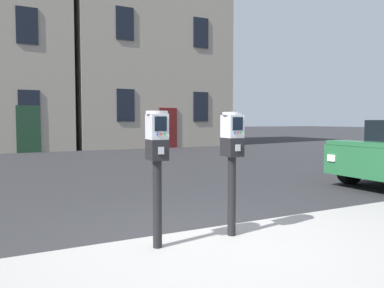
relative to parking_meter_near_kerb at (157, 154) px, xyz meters
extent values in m
plane|color=#28282B|center=(0.57, 0.17, -1.07)|extent=(160.00, 160.00, 0.00)
cylinder|color=black|center=(0.00, 0.00, -0.50)|extent=(0.10, 0.10, 0.87)
cube|color=black|center=(0.00, 0.00, 0.04)|extent=(0.19, 0.25, 0.20)
cube|color=#A5A8AD|center=(-0.01, -0.12, 0.04)|extent=(0.06, 0.02, 0.07)
cube|color=#B7BABF|center=(0.00, 0.00, 0.27)|extent=(0.19, 0.24, 0.25)
cube|color=black|center=(-0.01, -0.12, 0.30)|extent=(0.12, 0.02, 0.14)
cylinder|color=blue|center=(-0.04, -0.12, 0.20)|extent=(0.02, 0.01, 0.02)
cylinder|color=red|center=(-0.01, -0.12, 0.20)|extent=(0.02, 0.01, 0.02)
cylinder|color=green|center=(0.03, -0.12, 0.20)|extent=(0.02, 0.01, 0.02)
cylinder|color=#B7BABF|center=(0.00, 0.00, 0.40)|extent=(0.23, 0.23, 0.03)
cylinder|color=black|center=(0.88, 0.00, -0.50)|extent=(0.10, 0.10, 0.87)
cube|color=black|center=(0.88, 0.00, 0.04)|extent=(0.19, 0.25, 0.20)
cube|color=#A5A8AD|center=(0.87, -0.12, 0.04)|extent=(0.06, 0.02, 0.07)
cube|color=#B7BABF|center=(0.88, 0.00, 0.26)|extent=(0.19, 0.24, 0.25)
cube|color=black|center=(0.87, -0.12, 0.29)|extent=(0.12, 0.02, 0.14)
cylinder|color=blue|center=(0.83, -0.12, 0.20)|extent=(0.02, 0.01, 0.02)
cylinder|color=red|center=(0.87, -0.12, 0.20)|extent=(0.02, 0.01, 0.02)
cylinder|color=green|center=(0.90, -0.12, 0.20)|extent=(0.02, 0.01, 0.02)
cylinder|color=#B7BABF|center=(0.88, 0.00, 0.40)|extent=(0.23, 0.23, 0.03)
cube|color=#236038|center=(5.09, 1.57, -0.13)|extent=(0.46, 1.69, 0.10)
cube|color=white|center=(4.87, 2.25, -0.45)|extent=(0.04, 0.20, 0.14)
cylinder|color=black|center=(5.60, 2.38, -0.75)|extent=(0.64, 0.23, 0.64)
cube|color=black|center=(-0.03, 14.82, 0.91)|extent=(0.90, 0.06, 1.60)
cube|color=black|center=(-0.03, 14.82, 4.50)|extent=(0.90, 0.06, 1.60)
cube|color=#193823|center=(-0.08, 14.82, -0.02)|extent=(1.00, 0.07, 2.10)
cube|color=#9E9384|center=(6.51, 18.08, 4.91)|extent=(8.50, 6.46, 11.97)
cube|color=black|center=(4.39, 14.82, 1.12)|extent=(0.90, 0.06, 1.60)
cube|color=black|center=(8.64, 14.82, 1.12)|extent=(0.90, 0.06, 1.60)
cube|color=black|center=(4.39, 14.82, 5.11)|extent=(0.90, 0.06, 1.60)
cube|color=black|center=(8.64, 14.82, 5.11)|extent=(0.90, 0.06, 1.60)
cube|color=#591414|center=(6.68, 14.82, -0.02)|extent=(1.00, 0.07, 2.10)
camera|label=1|loc=(-1.40, -3.44, 0.32)|focal=35.50mm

